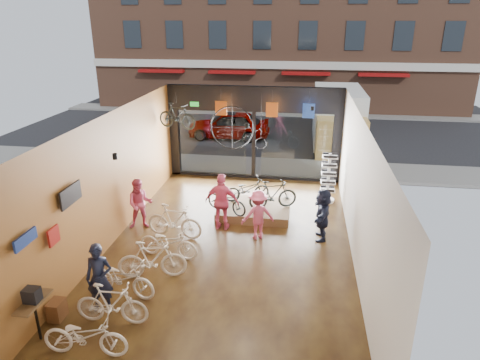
% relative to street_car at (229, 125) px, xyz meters
% --- Properties ---
extents(ground_plane, '(7.00, 12.00, 0.04)m').
position_rel_street_car_xyz_m(ground_plane, '(2.08, -12.00, -0.78)').
color(ground_plane, black).
rests_on(ground_plane, ground).
extents(ceiling, '(7.00, 12.00, 0.04)m').
position_rel_street_car_xyz_m(ceiling, '(2.08, -12.00, 3.06)').
color(ceiling, black).
rests_on(ceiling, ground).
extents(wall_left, '(0.04, 12.00, 3.80)m').
position_rel_street_car_xyz_m(wall_left, '(-1.44, -12.00, 1.14)').
color(wall_left, '#AB6C30').
rests_on(wall_left, ground).
extents(wall_right, '(0.04, 12.00, 3.80)m').
position_rel_street_car_xyz_m(wall_right, '(5.60, -12.00, 1.14)').
color(wall_right, beige).
rests_on(wall_right, ground).
extents(wall_back, '(7.00, 0.04, 3.80)m').
position_rel_street_car_xyz_m(wall_back, '(2.08, -18.02, 1.14)').
color(wall_back, beige).
rests_on(wall_back, ground).
extents(storefront, '(7.00, 0.26, 3.80)m').
position_rel_street_car_xyz_m(storefront, '(2.08, -6.00, 1.14)').
color(storefront, black).
rests_on(storefront, ground).
extents(exit_sign, '(0.35, 0.06, 0.18)m').
position_rel_street_car_xyz_m(exit_sign, '(-0.32, -6.12, 2.29)').
color(exit_sign, '#198C26').
rests_on(exit_sign, storefront).
extents(street_road, '(30.00, 18.00, 0.02)m').
position_rel_street_car_xyz_m(street_road, '(2.08, 3.00, -0.77)').
color(street_road, black).
rests_on(street_road, ground).
extents(sidewalk_near, '(30.00, 2.40, 0.12)m').
position_rel_street_car_xyz_m(sidewalk_near, '(2.08, -4.80, -0.70)').
color(sidewalk_near, slate).
rests_on(sidewalk_near, ground).
extents(sidewalk_far, '(30.00, 2.00, 0.12)m').
position_rel_street_car_xyz_m(sidewalk_far, '(2.08, 7.00, -0.70)').
color(sidewalk_far, slate).
rests_on(sidewalk_far, ground).
extents(opposite_building, '(26.00, 5.00, 14.00)m').
position_rel_street_car_xyz_m(opposite_building, '(2.08, 9.50, 6.24)').
color(opposite_building, brown).
rests_on(opposite_building, ground).
extents(street_car, '(4.46, 1.80, 1.52)m').
position_rel_street_car_xyz_m(street_car, '(0.00, 0.00, 0.00)').
color(street_car, gray).
rests_on(street_car, street_road).
extents(box_truck, '(2.41, 7.22, 2.84)m').
position_rel_street_car_xyz_m(box_truck, '(5.82, -1.00, 0.66)').
color(box_truck, silver).
rests_on(box_truck, street_road).
extents(floor_bike_0, '(1.75, 0.68, 0.91)m').
position_rel_street_car_xyz_m(floor_bike_0, '(-0.02, -16.53, -0.31)').
color(floor_bike_0, beige).
rests_on(floor_bike_0, ground_plane).
extents(floor_bike_1, '(1.64, 0.51, 0.98)m').
position_rel_street_car_xyz_m(floor_bike_1, '(0.09, -15.55, -0.27)').
color(floor_bike_1, beige).
rests_on(floor_bike_1, ground_plane).
extents(floor_bike_2, '(1.84, 0.95, 0.92)m').
position_rel_street_car_xyz_m(floor_bike_2, '(-0.09, -14.53, -0.30)').
color(floor_bike_2, beige).
rests_on(floor_bike_2, ground_plane).
extents(floor_bike_3, '(1.82, 0.87, 1.06)m').
position_rel_street_car_xyz_m(floor_bike_3, '(0.38, -13.74, -0.23)').
color(floor_bike_3, beige).
rests_on(floor_bike_3, ground_plane).
extents(floor_bike_4, '(1.78, 0.83, 0.90)m').
position_rel_street_car_xyz_m(floor_bike_4, '(0.47, -12.70, -0.31)').
color(floor_bike_4, beige).
rests_on(floor_bike_4, ground_plane).
extents(floor_bike_5, '(1.82, 0.74, 1.06)m').
position_rel_street_car_xyz_m(floor_bike_5, '(0.31, -11.54, -0.23)').
color(floor_bike_5, beige).
rests_on(floor_bike_5, ground_plane).
extents(display_platform, '(2.40, 1.80, 0.30)m').
position_rel_street_car_xyz_m(display_platform, '(2.52, -9.58, -0.61)').
color(display_platform, '#4C2D1B').
rests_on(display_platform, ground_plane).
extents(display_bike_left, '(1.66, 1.27, 0.84)m').
position_rel_street_car_xyz_m(display_bike_left, '(1.68, -10.17, -0.04)').
color(display_bike_left, black).
rests_on(display_bike_left, display_platform).
extents(display_bike_mid, '(1.70, 1.01, 0.99)m').
position_rel_street_car_xyz_m(display_bike_mid, '(3.15, -9.65, 0.03)').
color(display_bike_mid, black).
rests_on(display_bike_mid, display_platform).
extents(display_bike_right, '(1.66, 1.09, 0.83)m').
position_rel_street_car_xyz_m(display_bike_right, '(2.22, -9.13, -0.05)').
color(display_bike_right, black).
rests_on(display_bike_right, display_platform).
extents(customer_0, '(0.66, 0.47, 1.67)m').
position_rel_street_car_xyz_m(customer_0, '(-0.33, -15.15, 0.08)').
color(customer_0, '#161C33').
rests_on(customer_0, ground_plane).
extents(customer_1, '(0.95, 0.83, 1.64)m').
position_rel_street_car_xyz_m(customer_1, '(-0.92, -11.08, 0.06)').
color(customer_1, '#CC4C72').
rests_on(customer_1, ground_plane).
extents(customer_2, '(1.12, 0.54, 1.85)m').
position_rel_street_car_xyz_m(customer_2, '(1.65, -10.80, 0.16)').
color(customer_2, '#CC4C72').
rests_on(customer_2, ground_plane).
extents(customer_3, '(1.14, 0.89, 1.56)m').
position_rel_street_car_xyz_m(customer_3, '(2.82, -11.25, 0.02)').
color(customer_3, '#CC4C72').
rests_on(customer_3, ground_plane).
extents(customer_5, '(0.53, 1.50, 1.60)m').
position_rel_street_car_xyz_m(customer_5, '(4.73, -10.99, 0.04)').
color(customer_5, '#161C33').
rests_on(customer_5, ground_plane).
extents(sunglasses_rack, '(0.59, 0.50, 1.83)m').
position_rel_street_car_xyz_m(sunglasses_rack, '(5.03, -8.11, 0.15)').
color(sunglasses_rack, white).
rests_on(sunglasses_rack, ground_plane).
extents(wall_merch, '(0.40, 2.40, 2.60)m').
position_rel_street_car_xyz_m(wall_merch, '(-1.30, -15.50, 0.54)').
color(wall_merch, navy).
rests_on(wall_merch, wall_left).
extents(penny_farthing, '(2.01, 0.06, 1.60)m').
position_rel_street_car_xyz_m(penny_farthing, '(1.81, -7.78, 1.74)').
color(penny_farthing, black).
rests_on(penny_farthing, ceiling).
extents(hung_bike, '(1.64, 0.92, 0.95)m').
position_rel_street_car_xyz_m(hung_bike, '(-0.57, -7.80, 2.16)').
color(hung_bike, black).
rests_on(hung_bike, ceiling).
extents(jersey_left, '(0.45, 0.03, 0.55)m').
position_rel_street_car_xyz_m(jersey_left, '(0.89, -6.80, 2.29)').
color(jersey_left, '#CC5919').
rests_on(jersey_left, ceiling).
extents(jersey_mid, '(0.45, 0.03, 0.55)m').
position_rel_street_car_xyz_m(jersey_mid, '(2.84, -6.80, 2.29)').
color(jersey_mid, '#CC5919').
rests_on(jersey_mid, ceiling).
extents(jersey_right, '(0.45, 0.03, 0.55)m').
position_rel_street_car_xyz_m(jersey_right, '(4.21, -6.80, 2.29)').
color(jersey_right, '#1E3F99').
rests_on(jersey_right, ceiling).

